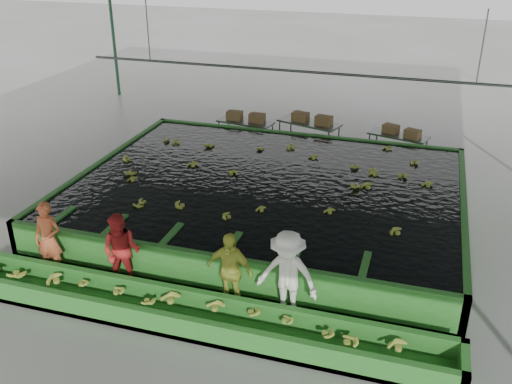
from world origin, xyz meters
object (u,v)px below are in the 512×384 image
(worker_a, at_px, (48,239))
(packing_table_left, at_px, (246,133))
(worker_d, at_px, (287,276))
(packing_table_mid, at_px, (309,135))
(worker_b, at_px, (122,252))
(box_stack_right, at_px, (401,135))
(flotation_tank, at_px, (267,195))
(sorting_trough, at_px, (192,314))
(worker_c, at_px, (230,271))
(box_stack_mid, at_px, (312,123))
(box_stack_left, at_px, (246,121))
(packing_table_right, at_px, (397,147))

(worker_a, xyz_separation_m, packing_table_left, (1.53, 8.96, -0.41))
(worker_d, height_order, packing_table_mid, worker_d)
(worker_b, relative_size, box_stack_right, 1.34)
(flotation_tank, distance_m, box_stack_right, 5.72)
(flotation_tank, height_order, sorting_trough, flotation_tank)
(packing_table_left, bearing_deg, worker_c, -73.68)
(worker_b, xyz_separation_m, box_stack_right, (4.99, 9.10, 0.02))
(box_stack_mid, height_order, box_stack_right, box_stack_mid)
(flotation_tank, relative_size, worker_d, 5.31)
(flotation_tank, height_order, worker_a, worker_a)
(flotation_tank, height_order, box_stack_mid, box_stack_mid)
(packing_table_mid, relative_size, box_stack_left, 1.57)
(sorting_trough, xyz_separation_m, worker_c, (0.48, 0.80, 0.59))
(packing_table_left, xyz_separation_m, box_stack_right, (5.23, 0.14, 0.42))
(flotation_tank, bearing_deg, packing_table_mid, 89.66)
(packing_table_right, bearing_deg, worker_b, -118.17)
(worker_c, bearing_deg, box_stack_right, 79.22)
(worker_b, bearing_deg, flotation_tank, 55.44)
(worker_a, bearing_deg, packing_table_left, 75.69)
(packing_table_mid, distance_m, packing_table_right, 2.98)
(sorting_trough, distance_m, box_stack_right, 10.39)
(packing_table_mid, distance_m, box_stack_left, 2.23)
(worker_a, distance_m, worker_d, 5.32)
(flotation_tank, distance_m, worker_b, 4.72)
(flotation_tank, distance_m, worker_d, 4.63)
(worker_c, distance_m, box_stack_mid, 9.20)
(worker_a, xyz_separation_m, box_stack_right, (6.76, 9.10, 0.01))
(sorting_trough, xyz_separation_m, box_stack_right, (3.09, 9.90, 0.61))
(packing_table_mid, bearing_deg, box_stack_mid, -38.77)
(packing_table_left, xyz_separation_m, box_stack_mid, (2.27, 0.23, 0.52))
(worker_d, xyz_separation_m, packing_table_left, (-3.79, 8.96, -0.50))
(flotation_tank, height_order, packing_table_right, flotation_tank)
(worker_d, distance_m, packing_table_left, 9.74)
(packing_table_mid, xyz_separation_m, box_stack_right, (3.06, -0.18, 0.38))
(box_stack_left, bearing_deg, flotation_tank, -65.47)
(packing_table_mid, height_order, box_stack_mid, box_stack_mid)
(worker_b, bearing_deg, box_stack_right, 50.51)
(worker_c, xyz_separation_m, box_stack_left, (-2.63, 9.00, 0.04))
(worker_a, height_order, packing_table_mid, worker_a)
(packing_table_mid, xyz_separation_m, packing_table_right, (2.98, -0.12, -0.05))
(sorting_trough, relative_size, packing_table_right, 5.30)
(sorting_trough, distance_m, box_stack_mid, 10.02)
(packing_table_right, bearing_deg, worker_c, -105.40)
(worker_c, bearing_deg, worker_b, -174.78)
(box_stack_left, relative_size, box_stack_mid, 0.96)
(worker_a, xyz_separation_m, worker_d, (5.32, 0.00, 0.09))
(packing_table_right, bearing_deg, packing_table_left, -177.78)
(flotation_tank, bearing_deg, worker_a, -130.47)
(packing_table_left, xyz_separation_m, packing_table_mid, (2.17, 0.32, 0.04))
(worker_c, height_order, box_stack_left, worker_c)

